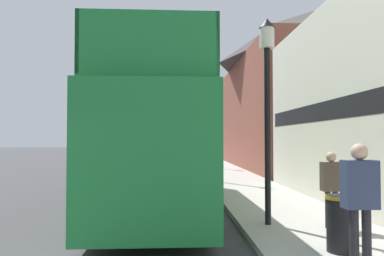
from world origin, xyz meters
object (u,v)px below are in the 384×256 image
parked_car_ahead_of_bus (180,166)px  lamp_post_second (215,107)px  pedestrian_second (331,182)px  tour_bus (158,142)px  litter_bin (340,222)px  lamp_post_nearest (267,81)px  pedestrian_nearest (360,193)px  lamp_post_third (205,114)px

parked_car_ahead_of_bus → lamp_post_second: lamp_post_second is taller
parked_car_ahead_of_bus → pedestrian_second: 11.15m
tour_bus → parked_car_ahead_of_bus: size_ratio=2.33×
litter_bin → pedestrian_second: bearing=71.3°
tour_bus → lamp_post_second: bearing=65.9°
parked_car_ahead_of_bus → lamp_post_nearest: lamp_post_nearest is taller
tour_bus → parked_car_ahead_of_bus: 7.38m
pedestrian_nearest → litter_bin: pedestrian_nearest is taller
lamp_post_third → lamp_post_second: bearing=-91.6°
pedestrian_nearest → pedestrian_second: size_ratio=1.13×
tour_bus → pedestrian_second: (3.77, -3.49, -0.82)m
lamp_post_third → lamp_post_nearest: bearing=-89.9°
pedestrian_nearest → pedestrian_second: bearing=75.3°
pedestrian_second → litter_bin: bearing=-108.7°
lamp_post_nearest → litter_bin: (0.69, -2.02, -2.63)m
tour_bus → pedestrian_second: tour_bus is taller
parked_car_ahead_of_bus → lamp_post_third: (1.74, 6.28, 2.95)m
parked_car_ahead_of_bus → pedestrian_nearest: size_ratio=2.49×
parked_car_ahead_of_bus → pedestrian_nearest: 13.44m
pedestrian_second → litter_bin: (-0.56, -1.64, -0.46)m
pedestrian_nearest → lamp_post_nearest: lamp_post_nearest is taller
lamp_post_nearest → pedestrian_second: bearing=-16.7°
lamp_post_nearest → lamp_post_second: bearing=91.7°
lamp_post_second → lamp_post_third: size_ratio=0.92×
tour_bus → lamp_post_second: 5.87m
pedestrian_nearest → lamp_post_third: (-0.61, 19.50, 2.44)m
parked_car_ahead_of_bus → lamp_post_nearest: (1.76, -10.35, 2.56)m
pedestrian_second → lamp_post_third: 17.24m
pedestrian_nearest → pedestrian_second: 2.58m
tour_bus → litter_bin: (3.21, -5.13, -1.28)m
pedestrian_second → lamp_post_third: bearing=94.3°
pedestrian_nearest → litter_bin: 1.03m
tour_bus → lamp_post_nearest: (2.52, -3.11, 1.35)m
lamp_post_nearest → lamp_post_second: (-0.25, 8.32, 0.15)m
tour_bus → parked_car_ahead_of_bus: tour_bus is taller
parked_car_ahead_of_bus → lamp_post_second: size_ratio=0.93×
pedestrian_nearest → lamp_post_nearest: size_ratio=0.39×
pedestrian_second → lamp_post_nearest: (-1.25, 0.37, 2.17)m
parked_car_ahead_of_bus → litter_bin: (2.45, -12.37, -0.06)m
lamp_post_nearest → litter_bin: 3.38m
tour_bus → lamp_post_third: bearing=79.0°
parked_car_ahead_of_bus → lamp_post_third: 7.15m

